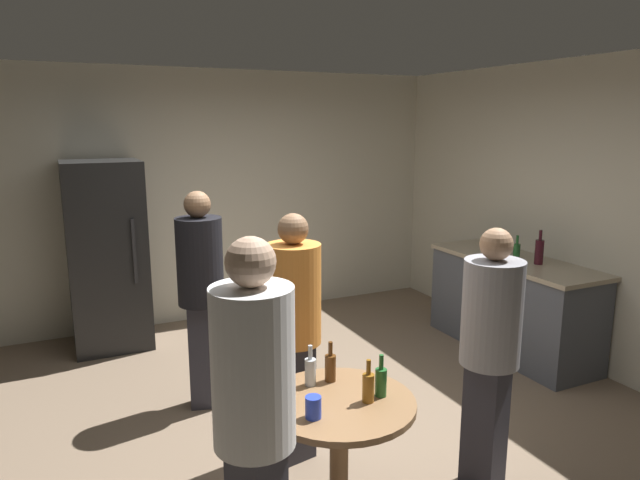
{
  "coord_description": "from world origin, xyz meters",
  "views": [
    {
      "loc": [
        -1.57,
        -3.46,
        2.16
      ],
      "look_at": [
        0.16,
        0.23,
        1.31
      ],
      "focal_mm": 32.07,
      "sensor_mm": 36.0,
      "label": 1
    }
  ],
  "objects_px": {
    "beer_bottle_brown": "(330,367)",
    "plastic_cup_blue": "(313,407)",
    "beer_bottle_green": "(381,381)",
    "person_in_gray_shirt": "(490,340)",
    "kettle": "(495,247)",
    "foreground_table": "(339,418)",
    "refrigerator": "(107,255)",
    "beer_bottle_amber": "(368,387)",
    "wine_bottle_on_counter": "(539,251)",
    "person_in_orange_shirt": "(294,320)",
    "beer_bottle_on_counter": "(517,251)",
    "person_in_black_shirt": "(201,284)",
    "person_in_white_shirt": "(254,407)",
    "beer_bottle_clear": "(310,371)"
  },
  "relations": [
    {
      "from": "person_in_orange_shirt",
      "to": "person_in_black_shirt",
      "type": "xyz_separation_m",
      "value": [
        -0.36,
        0.94,
        0.03
      ]
    },
    {
      "from": "beer_bottle_clear",
      "to": "person_in_gray_shirt",
      "type": "xyz_separation_m",
      "value": [
        1.02,
        -0.27,
        0.1
      ]
    },
    {
      "from": "foreground_table",
      "to": "beer_bottle_green",
      "type": "distance_m",
      "value": 0.29
    },
    {
      "from": "person_in_gray_shirt",
      "to": "person_in_white_shirt",
      "type": "distance_m",
      "value": 1.58
    },
    {
      "from": "kettle",
      "to": "person_in_gray_shirt",
      "type": "xyz_separation_m",
      "value": [
        -1.6,
        -1.75,
        -0.05
      ]
    },
    {
      "from": "refrigerator",
      "to": "plastic_cup_blue",
      "type": "xyz_separation_m",
      "value": [
        0.64,
        -3.34,
        -0.11
      ]
    },
    {
      "from": "beer_bottle_amber",
      "to": "wine_bottle_on_counter",
      "type": "bearing_deg",
      "value": 27.54
    },
    {
      "from": "beer_bottle_green",
      "to": "person_in_gray_shirt",
      "type": "bearing_deg",
      "value": 0.42
    },
    {
      "from": "kettle",
      "to": "beer_bottle_clear",
      "type": "xyz_separation_m",
      "value": [
        -2.62,
        -1.48,
        -0.15
      ]
    },
    {
      "from": "foreground_table",
      "to": "plastic_cup_blue",
      "type": "distance_m",
      "value": 0.28
    },
    {
      "from": "beer_bottle_brown",
      "to": "beer_bottle_on_counter",
      "type": "bearing_deg",
      "value": 25.8
    },
    {
      "from": "wine_bottle_on_counter",
      "to": "beer_bottle_amber",
      "type": "relative_size",
      "value": 1.35
    },
    {
      "from": "beer_bottle_amber",
      "to": "person_in_gray_shirt",
      "type": "height_order",
      "value": "person_in_gray_shirt"
    },
    {
      "from": "person_in_white_shirt",
      "to": "beer_bottle_brown",
      "type": "bearing_deg",
      "value": 22.65
    },
    {
      "from": "person_in_orange_shirt",
      "to": "person_in_gray_shirt",
      "type": "distance_m",
      "value": 1.18
    },
    {
      "from": "kettle",
      "to": "beer_bottle_green",
      "type": "height_order",
      "value": "kettle"
    },
    {
      "from": "beer_bottle_brown",
      "to": "person_in_gray_shirt",
      "type": "height_order",
      "value": "person_in_gray_shirt"
    },
    {
      "from": "beer_bottle_green",
      "to": "person_in_black_shirt",
      "type": "relative_size",
      "value": 0.14
    },
    {
      "from": "beer_bottle_amber",
      "to": "person_in_white_shirt",
      "type": "relative_size",
      "value": 0.13
    },
    {
      "from": "beer_bottle_amber",
      "to": "beer_bottle_green",
      "type": "xyz_separation_m",
      "value": [
        0.09,
        0.03,
        0.0
      ]
    },
    {
      "from": "kettle",
      "to": "beer_bottle_amber",
      "type": "distance_m",
      "value": 3.01
    },
    {
      "from": "beer_bottle_brown",
      "to": "person_in_orange_shirt",
      "type": "distance_m",
      "value": 0.49
    },
    {
      "from": "wine_bottle_on_counter",
      "to": "person_in_white_shirt",
      "type": "bearing_deg",
      "value": -153.42
    },
    {
      "from": "foreground_table",
      "to": "person_in_black_shirt",
      "type": "xyz_separation_m",
      "value": [
        -0.32,
        1.64,
        0.34
      ]
    },
    {
      "from": "kettle",
      "to": "foreground_table",
      "type": "height_order",
      "value": "kettle"
    },
    {
      "from": "beer_bottle_on_counter",
      "to": "beer_bottle_brown",
      "type": "xyz_separation_m",
      "value": [
        -2.51,
        -1.21,
        -0.17
      ]
    },
    {
      "from": "kettle",
      "to": "person_in_black_shirt",
      "type": "relative_size",
      "value": 0.15
    },
    {
      "from": "beer_bottle_brown",
      "to": "plastic_cup_blue",
      "type": "height_order",
      "value": "beer_bottle_brown"
    },
    {
      "from": "plastic_cup_blue",
      "to": "person_in_black_shirt",
      "type": "height_order",
      "value": "person_in_black_shirt"
    },
    {
      "from": "person_in_orange_shirt",
      "to": "person_in_black_shirt",
      "type": "distance_m",
      "value": 1.0
    },
    {
      "from": "beer_bottle_amber",
      "to": "beer_bottle_clear",
      "type": "distance_m",
      "value": 0.36
    },
    {
      "from": "person_in_gray_shirt",
      "to": "refrigerator",
      "type": "bearing_deg",
      "value": -78.61
    },
    {
      "from": "person_in_white_shirt",
      "to": "beer_bottle_on_counter",
      "type": "bearing_deg",
      "value": 9.46
    },
    {
      "from": "beer_bottle_on_counter",
      "to": "beer_bottle_green",
      "type": "xyz_separation_m",
      "value": [
        -2.35,
        -1.49,
        -0.17
      ]
    },
    {
      "from": "beer_bottle_brown",
      "to": "refrigerator",
      "type": "bearing_deg",
      "value": 106.58
    },
    {
      "from": "beer_bottle_amber",
      "to": "beer_bottle_brown",
      "type": "distance_m",
      "value": 0.31
    },
    {
      "from": "kettle",
      "to": "person_in_orange_shirt",
      "type": "bearing_deg",
      "value": -158.15
    },
    {
      "from": "beer_bottle_green",
      "to": "plastic_cup_blue",
      "type": "height_order",
      "value": "beer_bottle_green"
    },
    {
      "from": "foreground_table",
      "to": "person_in_orange_shirt",
      "type": "bearing_deg",
      "value": 86.99
    },
    {
      "from": "plastic_cup_blue",
      "to": "kettle",
      "type": "bearing_deg",
      "value": 33.37
    },
    {
      "from": "person_in_gray_shirt",
      "to": "person_in_white_shirt",
      "type": "relative_size",
      "value": 0.92
    },
    {
      "from": "person_in_orange_shirt",
      "to": "person_in_black_shirt",
      "type": "height_order",
      "value": "person_in_black_shirt"
    },
    {
      "from": "beer_bottle_clear",
      "to": "plastic_cup_blue",
      "type": "bearing_deg",
      "value": -111.95
    },
    {
      "from": "refrigerator",
      "to": "beer_bottle_on_counter",
      "type": "xyz_separation_m",
      "value": [
        3.41,
        -1.79,
        0.08
      ]
    },
    {
      "from": "beer_bottle_on_counter",
      "to": "person_in_black_shirt",
      "type": "relative_size",
      "value": 0.14
    },
    {
      "from": "wine_bottle_on_counter",
      "to": "kettle",
      "type": "bearing_deg",
      "value": 99.68
    },
    {
      "from": "refrigerator",
      "to": "beer_bottle_amber",
      "type": "distance_m",
      "value": 3.45
    },
    {
      "from": "person_in_gray_shirt",
      "to": "person_in_white_shirt",
      "type": "xyz_separation_m",
      "value": [
        -1.54,
        -0.34,
        0.09
      ]
    },
    {
      "from": "beer_bottle_brown",
      "to": "person_in_gray_shirt",
      "type": "relative_size",
      "value": 0.15
    },
    {
      "from": "refrigerator",
      "to": "beer_bottle_clear",
      "type": "height_order",
      "value": "refrigerator"
    }
  ]
}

